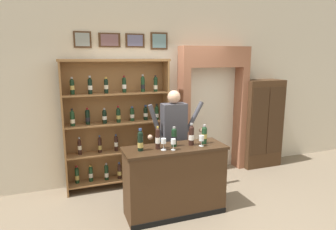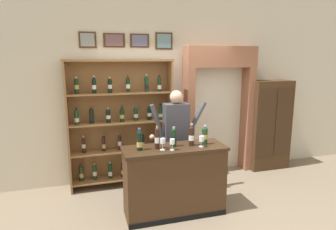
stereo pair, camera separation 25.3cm
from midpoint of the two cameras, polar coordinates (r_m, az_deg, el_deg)
The scene contains 15 objects.
ground_plane at distance 4.60m, azimuth 5.06°, elevation -18.26°, with size 14.00×14.00×0.02m, color #7A6B56.
back_wall at distance 5.47m, azimuth -0.46°, elevation 5.90°, with size 12.00×0.19×3.48m.
wine_shelf at distance 5.11m, azimuth -7.75°, elevation -1.18°, with size 1.81×0.34×2.22m.
archway_doorway at distance 5.80m, azimuth 10.73°, elevation 2.91°, with size 1.39×0.45×2.45m.
side_cabinet at distance 6.34m, azimuth 19.97°, elevation -1.76°, with size 0.82×0.46×1.80m.
tasting_counter at distance 4.31m, azimuth 2.98°, elevation -12.68°, with size 1.46×0.53×1.01m.
shopkeeper at distance 4.73m, azimuth 3.13°, elevation -3.24°, with size 0.97×0.22×1.74m.
tasting_bottle_bianco at distance 3.96m, azimuth -3.74°, elevation -4.95°, with size 0.08×0.08×0.31m.
tasting_bottle_rosso at distance 4.02m, azimuth -0.37°, elevation -4.48°, with size 0.07×0.07×0.32m.
tasting_bottle_chianti at distance 4.12m, azimuth 2.91°, elevation -4.28°, with size 0.08×0.08×0.28m.
tasting_bottle_brunello at distance 4.18m, azimuth 6.34°, elevation -3.98°, with size 0.08×0.08×0.32m.
tasting_bottle_prosecco at distance 4.27m, azimuth 8.89°, elevation -3.88°, with size 0.08×0.08×0.28m.
wine_glass_center at distance 3.97m, azimuth 2.68°, elevation -5.33°, with size 0.07×0.07×0.16m.
wine_glass_right at distance 4.16m, azimuth 8.28°, elevation -4.74°, with size 0.07×0.07×0.15m.
wine_glass_left at distance 3.97m, azimuth 0.78°, elevation -5.25°, with size 0.07×0.07×0.16m.
Camera 2 is at (-1.37, -3.76, 2.25)m, focal length 31.33 mm.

